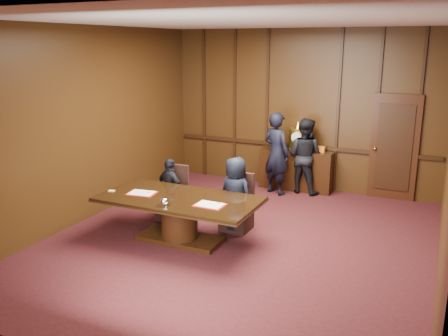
% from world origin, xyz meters
% --- Properties ---
extents(room, '(7.00, 7.04, 3.50)m').
position_xyz_m(room, '(0.07, 0.14, 1.72)').
color(room, black).
rests_on(room, ground).
extents(sideboard, '(1.60, 0.45, 1.54)m').
position_xyz_m(sideboard, '(0.00, 3.26, 0.49)').
color(sideboard, black).
rests_on(sideboard, ground).
extents(conference_table, '(2.62, 1.32, 0.76)m').
position_xyz_m(conference_table, '(-0.90, -0.36, 0.51)').
color(conference_table, black).
rests_on(conference_table, ground).
extents(folder_left, '(0.50, 0.39, 0.02)m').
position_xyz_m(folder_left, '(-1.56, -0.45, 0.77)').
color(folder_left, '#A3190F').
rests_on(folder_left, conference_table).
extents(folder_right, '(0.46, 0.34, 0.02)m').
position_xyz_m(folder_right, '(-0.27, -0.51, 0.77)').
color(folder_right, '#A3190F').
rests_on(folder_right, conference_table).
extents(inkstand, '(0.20, 0.14, 0.12)m').
position_xyz_m(inkstand, '(-0.90, -0.81, 0.81)').
color(inkstand, white).
rests_on(inkstand, conference_table).
extents(notepad, '(0.11, 0.09, 0.01)m').
position_xyz_m(notepad, '(-2.10, -0.56, 0.77)').
color(notepad, '#D2D467').
rests_on(notepad, conference_table).
extents(chair_left, '(0.51, 0.51, 0.99)m').
position_xyz_m(chair_left, '(-1.55, 0.52, 0.29)').
color(chair_left, black).
rests_on(chair_left, ground).
extents(chair_right, '(0.49, 0.49, 0.99)m').
position_xyz_m(chair_right, '(-0.25, 0.52, 0.29)').
color(chair_right, black).
rests_on(chair_right, ground).
extents(signatory_left, '(0.74, 0.48, 1.16)m').
position_xyz_m(signatory_left, '(-1.55, 0.44, 0.58)').
color(signatory_left, black).
rests_on(signatory_left, ground).
extents(signatory_right, '(0.72, 0.55, 1.32)m').
position_xyz_m(signatory_right, '(-0.25, 0.44, 0.66)').
color(signatory_right, black).
rests_on(signatory_right, ground).
extents(witness_left, '(0.77, 0.65, 1.78)m').
position_xyz_m(witness_left, '(-0.31, 2.77, 0.89)').
color(witness_left, black).
rests_on(witness_left, ground).
extents(witness_right, '(0.89, 0.74, 1.64)m').
position_xyz_m(witness_right, '(0.21, 3.10, 0.82)').
color(witness_right, black).
rests_on(witness_right, ground).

